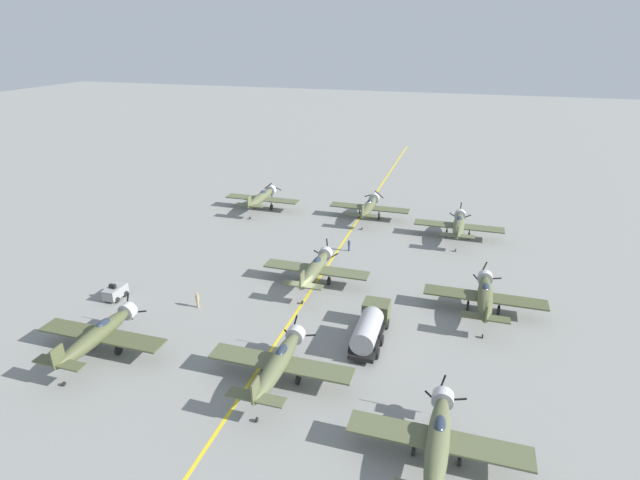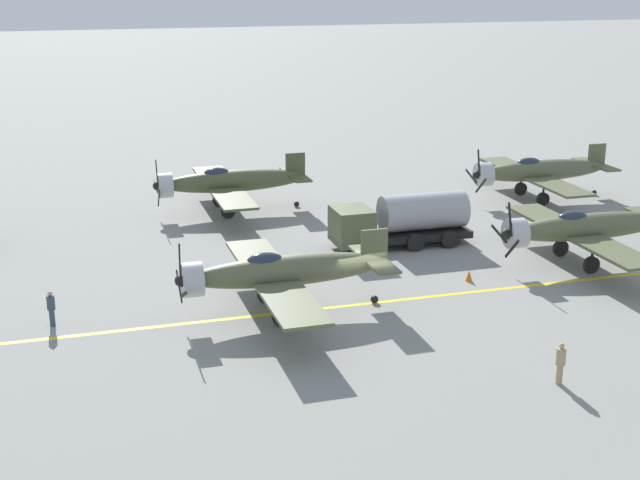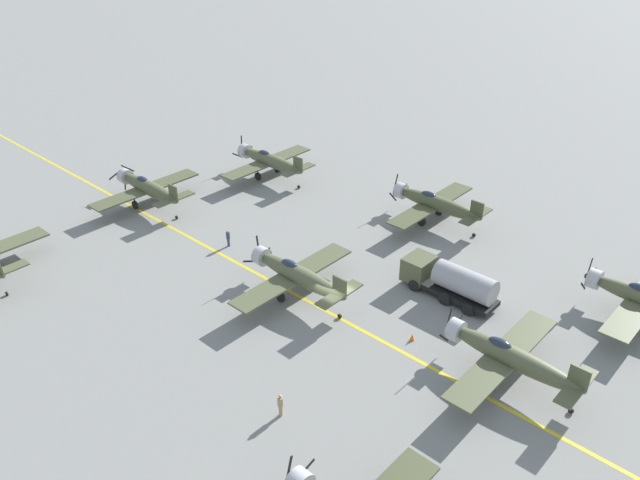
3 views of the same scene
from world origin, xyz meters
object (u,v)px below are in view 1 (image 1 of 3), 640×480
object	(u,v)px
airplane_far_center	(369,207)
airplane_near_right	(438,440)
airplane_mid_right	(485,296)
tow_tractor	(115,292)
traffic_cone	(298,333)
airplane_far_left	(261,198)
airplane_near_center	(279,362)
fuel_tanker	(370,326)
ground_crew_inspecting	(197,299)
airplane_mid_center	(315,268)
airplane_near_left	(99,334)
ground_crew_walking	(349,245)
airplane_far_right	(459,225)

from	to	relation	value
airplane_far_center	airplane_near_right	bearing A→B (deg)	-75.07
airplane_far_center	airplane_mid_right	distance (m)	28.99
tow_tractor	traffic_cone	xyz separation A→B (m)	(21.00, -0.95, -0.52)
airplane_mid_right	airplane_far_left	size ratio (longest dim) A/B	1.00
airplane_near_center	traffic_cone	xyz separation A→B (m)	(-0.80, 6.99, -1.74)
fuel_tanker	tow_tractor	size ratio (longest dim) A/B	3.08
fuel_tanker	traffic_cone	distance (m)	6.81
airplane_near_center	ground_crew_inspecting	xyz separation A→B (m)	(-12.44, 8.81, -1.09)
fuel_tanker	airplane_far_left	bearing A→B (deg)	127.75
airplane_mid_center	airplane_near_left	bearing A→B (deg)	-139.38
airplane_far_center	ground_crew_walking	xyz separation A→B (m)	(0.01, -12.46, -1.12)
airplane_far_right	tow_tractor	size ratio (longest dim) A/B	4.62
airplane_near_center	fuel_tanker	bearing A→B (deg)	42.70
airplane_near_right	airplane_near_center	size ratio (longest dim) A/B	1.00
airplane_near_right	airplane_mid_right	world-z (taller)	airplane_near_right
ground_crew_walking	airplane_far_right	bearing A→B (deg)	32.43
ground_crew_walking	fuel_tanker	bearing A→B (deg)	-70.77
airplane_near_right	airplane_near_center	bearing A→B (deg)	169.54
airplane_far_right	fuel_tanker	xyz separation A→B (m)	(-6.61, -27.65, -0.50)
airplane_near_right	tow_tractor	world-z (taller)	airplane_near_right
tow_tractor	ground_crew_inspecting	world-z (taller)	tow_tractor
airplane_far_center	traffic_cone	xyz separation A→B (m)	(0.11, -32.80, -1.74)
airplane_mid_right	airplane_far_left	distance (m)	41.02
airplane_near_left	traffic_cone	world-z (taller)	airplane_near_left
airplane_mid_center	airplane_far_left	bearing A→B (deg)	114.76
airplane_mid_right	tow_tractor	distance (m)	38.51
airplane_near_right	traffic_cone	world-z (taller)	airplane_near_right
airplane_mid_center	ground_crew_walking	bearing A→B (deg)	70.80
airplane_near_right	airplane_mid_right	size ratio (longest dim) A/B	1.00
airplane_mid_right	airplane_near_left	world-z (taller)	airplane_near_left
airplane_near_center	airplane_far_left	size ratio (longest dim) A/B	1.00
airplane_far_center	ground_crew_walking	bearing A→B (deg)	-92.26
airplane_near_right	airplane_near_center	xyz separation A→B (m)	(-12.88, 4.62, 0.00)
airplane_far_left	traffic_cone	xyz separation A→B (m)	(17.37, -32.09, -1.74)
airplane_mid_center	airplane_mid_right	size ratio (longest dim) A/B	1.00
airplane_far_center	airplane_far_left	world-z (taller)	same
airplane_mid_right	ground_crew_walking	size ratio (longest dim) A/B	7.34
tow_tractor	airplane_far_right	bearing A→B (deg)	39.14
fuel_tanker	airplane_mid_center	bearing A→B (deg)	131.85
airplane_mid_right	ground_crew_walking	xyz separation A→B (m)	(-16.71, 11.21, -1.12)
airplane_mid_right	tow_tractor	world-z (taller)	airplane_mid_right
airplane_near_left	airplane_near_center	xyz separation A→B (m)	(16.54, 0.83, 0.00)
airplane_near_right	fuel_tanker	size ratio (longest dim) A/B	1.50
airplane_near_center	airplane_near_right	bearing A→B (deg)	-31.59
airplane_near_right	airplane_far_right	bearing A→B (deg)	99.98
airplane_far_right	traffic_cone	xyz separation A→B (m)	(-13.20, -28.79, -1.74)
tow_tractor	airplane_mid_right	bearing A→B (deg)	12.26
tow_tractor	traffic_cone	bearing A→B (deg)	-2.60
fuel_tanker	ground_crew_inspecting	xyz separation A→B (m)	(-18.23, 0.68, -0.59)
airplane_far_right	airplane_mid_right	size ratio (longest dim) A/B	1.00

